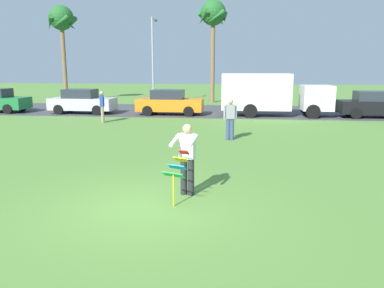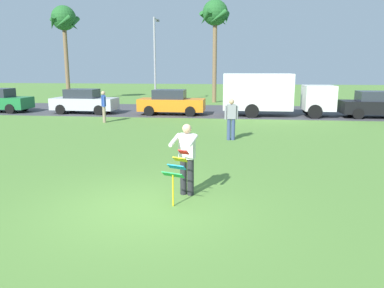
{
  "view_description": "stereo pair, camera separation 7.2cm",
  "coord_description": "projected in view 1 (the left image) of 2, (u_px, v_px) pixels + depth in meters",
  "views": [
    {
      "loc": [
        1.99,
        -7.75,
        3.06
      ],
      "look_at": [
        0.87,
        2.01,
        1.05
      ],
      "focal_mm": 35.65,
      "sensor_mm": 36.0,
      "label": 1
    },
    {
      "loc": [
        2.06,
        -7.74,
        3.06
      ],
      "look_at": [
        0.87,
        2.01,
        1.05
      ],
      "focal_mm": 35.65,
      "sensor_mm": 36.0,
      "label": 2
    }
  ],
  "objects": [
    {
      "name": "parked_car_orange",
      "position": [
        170.0,
        103.0,
        24.42
      ],
      "size": [
        4.21,
        1.85,
        1.6
      ],
      "color": "orange",
      "rests_on": "ground"
    },
    {
      "name": "road_strip",
      "position": [
        207.0,
        111.0,
        26.66
      ],
      "size": [
        120.0,
        8.0,
        0.01
      ],
      "primitive_type": "cube",
      "color": "#424247",
      "rests_on": "ground"
    },
    {
      "name": "person_kite_flyer",
      "position": [
        187.0,
        157.0,
        9.06
      ],
      "size": [
        0.63,
        0.72,
        1.73
      ],
      "color": "#26262B",
      "rests_on": "ground"
    },
    {
      "name": "palm_tree_right_near",
      "position": [
        213.0,
        17.0,
        31.61
      ],
      "size": [
        2.58,
        2.71,
        8.47
      ],
      "color": "brown",
      "rests_on": "ground"
    },
    {
      "name": "palm_tree_left_near",
      "position": [
        62.0,
        22.0,
        32.96
      ],
      "size": [
        2.58,
        2.71,
        8.22
      ],
      "color": "brown",
      "rests_on": "ground"
    },
    {
      "name": "person_walker_near",
      "position": [
        102.0,
        106.0,
        20.99
      ],
      "size": [
        0.35,
        0.52,
        1.73
      ],
      "color": "gray",
      "rests_on": "ground"
    },
    {
      "name": "kite_held",
      "position": [
        177.0,
        169.0,
        8.47
      ],
      "size": [
        0.57,
        0.72,
        1.19
      ],
      "color": "red",
      "rests_on": "ground"
    },
    {
      "name": "parked_car_black",
      "position": [
        374.0,
        105.0,
        23.02
      ],
      "size": [
        4.22,
        1.87,
        1.6
      ],
      "color": "black",
      "rests_on": "ground"
    },
    {
      "name": "parked_truck_white_box",
      "position": [
        269.0,
        93.0,
        23.59
      ],
      "size": [
        6.72,
        2.18,
        2.62
      ],
      "color": "silver",
      "rests_on": "ground"
    },
    {
      "name": "person_walker_far",
      "position": [
        230.0,
        118.0,
        15.96
      ],
      "size": [
        0.57,
        0.26,
        1.73
      ],
      "color": "#384772",
      "rests_on": "ground"
    },
    {
      "name": "streetlight_pole",
      "position": [
        153.0,
        55.0,
        31.55
      ],
      "size": [
        0.24,
        1.65,
        7.0
      ],
      "color": "#9E9EA3",
      "rests_on": "ground"
    },
    {
      "name": "ground_plane",
      "position": [
        142.0,
        208.0,
        8.37
      ],
      "size": [
        120.0,
        120.0,
        0.0
      ],
      "primitive_type": "plane",
      "color": "#568438"
    },
    {
      "name": "parked_car_silver",
      "position": [
        82.0,
        102.0,
        25.07
      ],
      "size": [
        4.25,
        1.93,
        1.6
      ],
      "color": "silver",
      "rests_on": "ground"
    }
  ]
}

